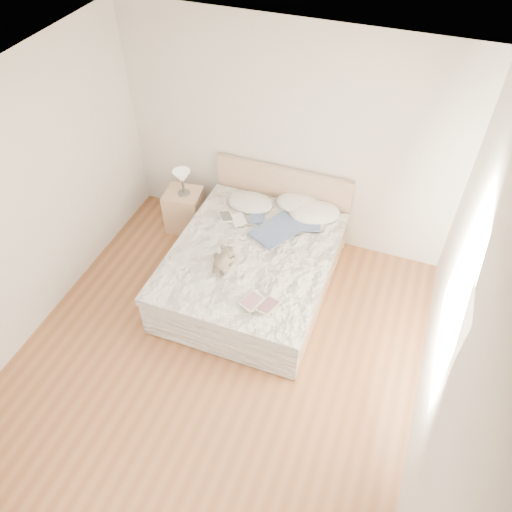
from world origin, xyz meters
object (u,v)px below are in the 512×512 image
(nightstand, at_px, (185,210))
(table_lamp, at_px, (182,178))
(childrens_book, at_px, (260,304))
(teddy_bear, at_px, (222,266))
(photo_book, at_px, (232,219))
(bed, at_px, (254,266))

(nightstand, xyz_separation_m, table_lamp, (0.03, -0.01, 0.52))
(table_lamp, bearing_deg, nightstand, 162.53)
(childrens_book, relative_size, teddy_bear, 1.13)
(nightstand, xyz_separation_m, photo_book, (0.81, -0.31, 0.35))
(photo_book, xyz_separation_m, childrens_book, (0.75, -1.09, 0.00))
(teddy_bear, bearing_deg, table_lamp, 126.03)
(table_lamp, relative_size, childrens_book, 0.99)
(bed, height_order, childrens_book, bed)
(nightstand, distance_m, photo_book, 0.94)
(nightstand, bearing_deg, childrens_book, -42.10)
(bed, xyz_separation_m, nightstand, (-1.21, 0.65, -0.03))
(nightstand, bearing_deg, teddy_bear, -46.83)
(photo_book, height_order, childrens_book, same)
(photo_book, distance_m, teddy_bear, 0.79)
(table_lamp, relative_size, photo_book, 1.09)
(photo_book, relative_size, childrens_book, 0.91)
(bed, height_order, table_lamp, bed)
(photo_book, relative_size, teddy_bear, 1.03)
(childrens_book, distance_m, teddy_bear, 0.64)
(nightstand, height_order, teddy_bear, teddy_bear)
(bed, relative_size, photo_book, 6.82)
(bed, bearing_deg, teddy_bear, -114.71)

